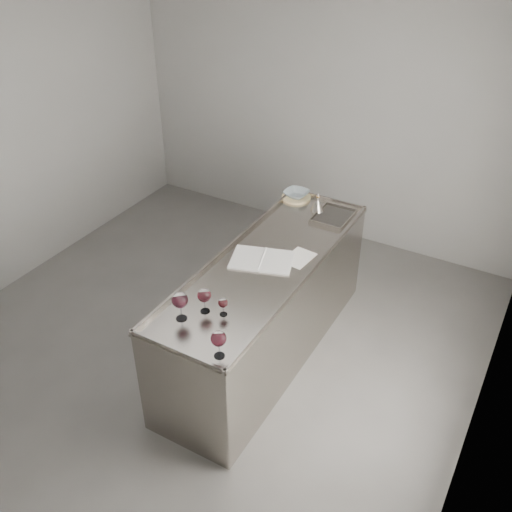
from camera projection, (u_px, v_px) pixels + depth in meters
The scene contains 11 objects.
room_shell at pixel (189, 212), 4.24m from camera, with size 4.54×5.04×2.84m.
counter at pixel (266, 308), 4.77m from camera, with size 0.77×2.42×0.97m.
wine_glass_left at pixel (180, 301), 3.84m from camera, with size 0.11×0.11×0.22m.
wine_glass_middle at pixel (204, 296), 3.92m from camera, with size 0.10×0.10×0.19m.
wine_glass_right at pixel (219, 339), 3.54m from camera, with size 0.10×0.10×0.20m.
wine_glass_small at pixel (223, 303), 3.91m from camera, with size 0.07×0.07×0.14m.
notebook at pixel (262, 260), 4.52m from camera, with size 0.57×0.47×0.02m.
loose_paper_top at pixel (299, 258), 4.55m from camera, with size 0.19×0.27×0.00m, color silver.
trivet at pixel (296, 197), 5.39m from camera, with size 0.27×0.27×0.02m, color beige.
ceramic_bowl at pixel (296, 194), 5.37m from camera, with size 0.23×0.23×0.06m, color #86959C.
wine_funnel at pixel (317, 205), 5.17m from camera, with size 0.13×0.13×0.18m.
Camera 1 is at (2.28, -2.98, 3.47)m, focal length 40.00 mm.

